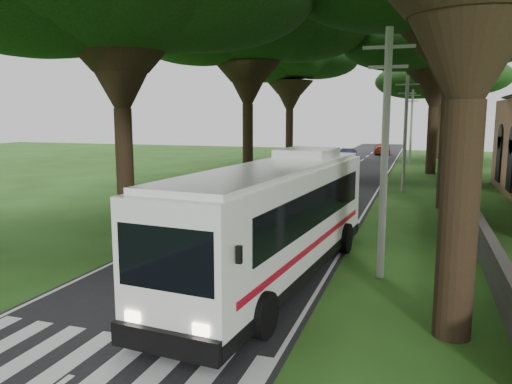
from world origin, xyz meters
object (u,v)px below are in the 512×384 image
Objects in this scene: pole_mid at (405,132)px; distant_car_a at (331,169)px; distant_car_b at (346,153)px; pedestrian at (168,204)px; pole_near at (385,151)px; distant_car_c at (382,149)px; pole_far at (411,126)px; coach_bus at (277,218)px.

distant_car_a is at bearing 132.06° from pole_mid.
pole_mid is 2.16× the size of distant_car_b.
pole_mid reaches higher than pedestrian.
pole_near is at bearing 91.27° from distant_car_a.
pedestrian is (-7.29, -47.16, 0.01)m from distant_car_c.
coach_bus is at bearing -94.50° from pole_far.
distant_car_a is at bearing 101.47° from coach_bus.
pole_mid is 21.50m from coach_bus.
pole_near is 4.06m from coach_bus.
coach_bus is 3.50× the size of distant_car_b.
pole_mid is 26.98m from distant_car_b.
distant_car_b is (-7.63, 5.63, -3.54)m from pole_far.
distant_car_c is at bearing 96.68° from pole_mid.
coach_bus is 28.33m from distant_car_a.
pole_near reaches higher than distant_car_b.
distant_car_b is at bearing 100.62° from coach_bus.
pole_near is at bearing -90.00° from pole_mid.
distant_car_c is 47.72m from pedestrian.
pedestrian is at bearing 142.23° from coach_bus.
pedestrian is (-11.20, 6.29, -3.39)m from pole_near.
distant_car_a is 21.27m from pedestrian.
pole_far is at bearing 90.00° from pole_near.
distant_car_b is at bearing 99.49° from pole_near.
distant_car_c is (-3.92, 33.45, -3.40)m from pole_mid.
pedestrian is at bearing -81.95° from distant_car_b.
coach_bus is at bearing -160.44° from pole_near.
distant_car_c is 3.27× the size of pedestrian.
distant_car_c is at bearing 106.24° from pole_far.
pole_near reaches higher than coach_bus.
pole_near is 46.40m from distant_car_b.
distant_car_a is at bearing -115.82° from pole_far.
pedestrian is at bearing -129.25° from pole_mid.
distant_car_a is at bearing -72.68° from distant_car_b.
pole_far reaches higher than distant_car_c.
pole_mid reaches higher than distant_car_c.
pole_near is 1.00× the size of pole_mid.
pole_far is 14.41m from distant_car_c.
coach_bus is 54.61m from distant_car_c.
distant_car_c is at bearing 95.97° from coach_bus.
distant_car_b is at bearing 3.66° from pedestrian.
pole_far is at bearing -9.53° from pedestrian.
pole_far is 14.88m from distant_car_a.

